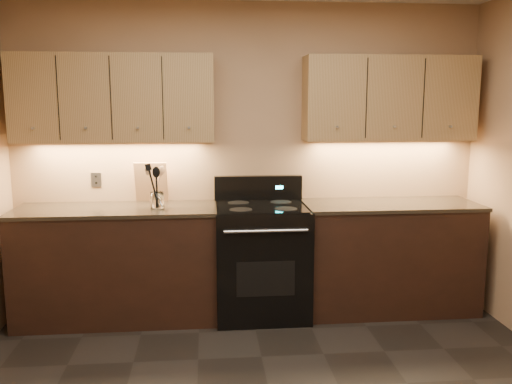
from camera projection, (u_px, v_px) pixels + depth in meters
wall_back at (249, 157)px, 4.69m from camera, size 4.00×0.04×2.60m
counter_left at (118, 263)px, 4.43m from camera, size 1.62×0.62×0.93m
counter_right at (389, 256)px, 4.64m from camera, size 1.46×0.62×0.93m
stove at (261, 259)px, 4.52m from camera, size 0.76×0.68×1.14m
upper_cab_left at (114, 98)px, 4.36m from camera, size 1.60×0.30×0.70m
upper_cab_right at (389, 98)px, 4.57m from camera, size 1.44×0.30×0.70m
outlet_plate at (96, 180)px, 4.59m from camera, size 0.08×0.01×0.12m
utensil_crock at (157, 201)px, 4.32m from camera, size 0.13×0.13×0.14m
cutting_board at (151, 182)px, 4.60m from camera, size 0.28×0.12×0.34m
wooden_spoon at (152, 186)px, 4.29m from camera, size 0.15×0.17×0.33m
black_spoon at (157, 187)px, 4.31m from camera, size 0.07×0.10×0.32m
black_turner at (158, 184)px, 4.28m from camera, size 0.18×0.11×0.38m
steel_spatula at (160, 186)px, 4.31m from camera, size 0.21×0.15×0.34m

